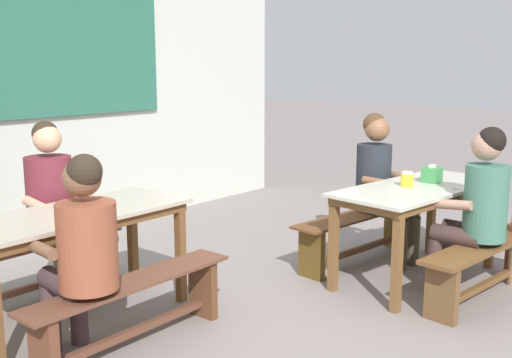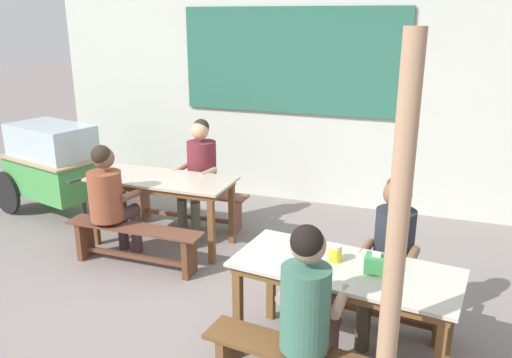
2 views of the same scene
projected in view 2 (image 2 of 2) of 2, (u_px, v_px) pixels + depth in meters
The scene contains 15 objects.
ground_plane at pixel (196, 300), 4.59m from camera, with size 40.00×40.00×0.00m, color gray.
backdrop_wall at pixel (292, 88), 6.72m from camera, with size 6.85×0.23×2.89m.
dining_table_far at pixel (162, 185), 5.54m from camera, with size 1.56×0.67×0.76m.
dining_table_near at pixel (345, 277), 3.58m from camera, with size 1.62×0.86×0.76m.
bench_far_back at pixel (188, 202), 6.18m from camera, with size 1.48×0.26×0.43m.
bench_far_front at pixel (135, 241), 5.14m from camera, with size 1.45×0.27×0.43m.
bench_near_back at pixel (364, 291), 4.20m from camera, with size 1.46×0.45×0.43m.
food_cart at pixel (53, 162), 6.43m from camera, with size 1.72×1.13×1.15m.
person_near_front at pixel (308, 305), 3.16m from camera, with size 0.43×0.53×1.28m.
person_center_facing at pixel (200, 169), 5.93m from camera, with size 0.47×0.54×1.30m.
person_left_back_turned at pixel (110, 195), 5.16m from camera, with size 0.47×0.54×1.23m.
person_right_near_table at pixel (391, 249), 3.91m from camera, with size 0.46×0.59×1.29m.
tissue_box at pixel (376, 264), 3.46m from camera, with size 0.14×0.13×0.14m.
condiment_jar at pixel (335, 253), 3.62m from camera, with size 0.10×0.10×0.12m.
wooden_support_post at pixel (395, 260), 2.71m from camera, with size 0.11×0.11×2.37m, color tan.
Camera 2 is at (1.89, -3.62, 2.41)m, focal length 36.24 mm.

